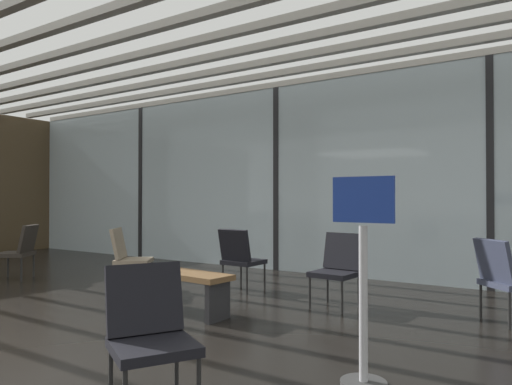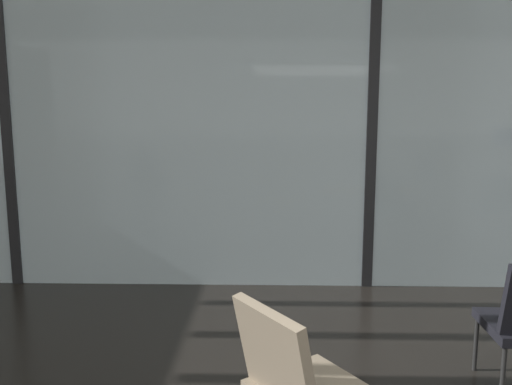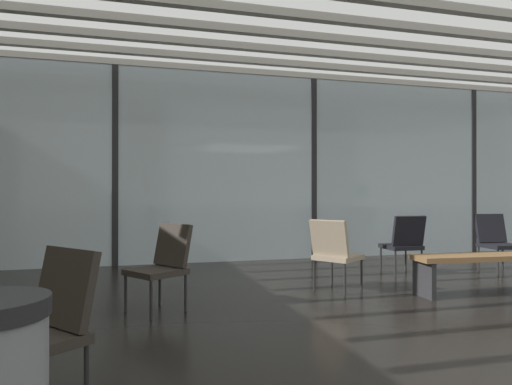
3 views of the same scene
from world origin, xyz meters
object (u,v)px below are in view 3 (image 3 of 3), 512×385
at_px(parked_airplane, 298,163).
at_px(lounge_chair_1, 334,250).
at_px(lounge_chair_4, 163,261).
at_px(lounge_chair_5, 496,239).
at_px(lounge_chair_2, 44,320).
at_px(lounge_chair_6, 404,241).
at_px(waiting_bench, 476,264).

bearing_deg(parked_airplane, lounge_chair_1, -107.00).
bearing_deg(parked_airplane, lounge_chair_4, -119.69).
bearing_deg(lounge_chair_1, lounge_chair_5, -113.14).
relative_size(lounge_chair_2, lounge_chair_6, 1.00).
relative_size(lounge_chair_2, waiting_bench, 0.57).
distance_m(lounge_chair_6, waiting_bench, 1.38).
relative_size(parked_airplane, lounge_chair_6, 15.42).
xyz_separation_m(lounge_chair_2, lounge_chair_6, (4.28, 3.14, 0.00)).
distance_m(parked_airplane, lounge_chair_5, 6.63).
bearing_deg(lounge_chair_6, lounge_chair_2, 38.17).
bearing_deg(lounge_chair_5, lounge_chair_4, -164.28).
bearing_deg(lounge_chair_1, lounge_chair_4, 65.43).
distance_m(parked_airplane, lounge_chair_2, 10.76).
relative_size(parked_airplane, waiting_bench, 8.78).
xyz_separation_m(lounge_chair_1, lounge_chair_6, (1.45, 0.74, 0.00)).
height_order(lounge_chair_2, lounge_chair_5, same).
height_order(parked_airplane, waiting_bench, parked_airplane).
height_order(parked_airplane, lounge_chair_4, parked_airplane).
bearing_deg(lounge_chair_4, lounge_chair_6, 73.58).
height_order(lounge_chair_4, lounge_chair_5, same).
xyz_separation_m(lounge_chair_1, lounge_chair_5, (2.96, 0.62, 0.00)).
height_order(lounge_chair_2, waiting_bench, lounge_chair_2).
xyz_separation_m(lounge_chair_1, lounge_chair_2, (-2.83, -2.40, 0.00)).
xyz_separation_m(parked_airplane, lounge_chair_4, (-4.22, -7.40, -1.56)).
xyz_separation_m(parked_airplane, lounge_chair_2, (-4.98, -9.41, -1.56)).
bearing_deg(parked_airplane, lounge_chair_5, -82.71).
height_order(lounge_chair_6, waiting_bench, lounge_chair_6).
relative_size(lounge_chair_4, waiting_bench, 0.57).
bearing_deg(lounge_chair_1, waiting_bench, -147.88).
relative_size(parked_airplane, lounge_chair_5, 15.42).
xyz_separation_m(lounge_chair_6, waiting_bench, (0.06, -1.37, -0.13)).
relative_size(lounge_chair_1, lounge_chair_6, 1.00).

